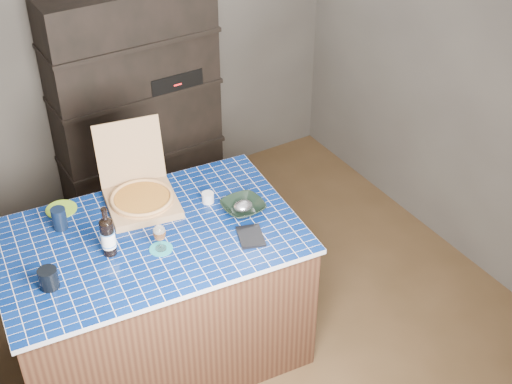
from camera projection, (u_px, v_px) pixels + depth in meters
room at (241, 166)px, 3.96m from camera, size 3.50×3.50×3.50m
shelving_unit at (137, 107)px, 5.23m from camera, size 1.20×0.41×1.80m
kitchen_island at (154, 296)px, 4.24m from camera, size 1.78×1.23×0.92m
pizza_box at (141, 196)px, 4.18m from camera, size 0.48×0.55×0.44m
mead_bottle at (108, 236)px, 3.79m from camera, size 0.08×0.08×0.30m
teal_trivet at (161, 249)px, 3.88m from camera, size 0.13×0.13×0.01m
wine_glass at (159, 233)px, 3.82m from camera, size 0.07×0.07×0.16m
tumbler at (48, 278)px, 3.61m from camera, size 0.10×0.10×0.11m
dvd_case at (251, 236)px, 3.96m from camera, size 0.19×0.22×0.02m
bowl at (243, 207)px, 4.14m from camera, size 0.25×0.25×0.06m
foil_contents at (243, 206)px, 4.14m from camera, size 0.12×0.10×0.06m
white_jar at (208, 198)px, 4.22m from camera, size 0.07×0.07×0.06m
navy_cup at (59, 219)px, 4.00m from camera, size 0.08×0.08×0.13m
green_trivet at (61, 209)px, 4.17m from camera, size 0.18×0.18×0.01m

